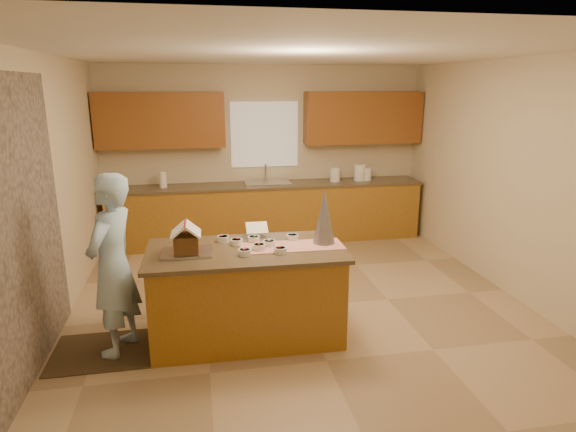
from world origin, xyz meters
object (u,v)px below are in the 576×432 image
(tinsel_tree, at_px, (324,216))
(boy, at_px, (113,265))
(island_base, at_px, (247,295))
(gingerbread_house, at_px, (186,240))

(tinsel_tree, height_order, boy, boy)
(island_base, bearing_deg, boy, -176.27)
(gingerbread_house, bearing_deg, tinsel_tree, 3.23)
(island_base, distance_m, gingerbread_house, 0.81)
(island_base, relative_size, boy, 1.06)
(island_base, bearing_deg, gingerbread_house, -174.81)
(boy, bearing_deg, island_base, 114.67)
(island_base, height_order, boy, boy)
(island_base, xyz_separation_m, gingerbread_house, (-0.54, -0.04, 0.60))
(tinsel_tree, xyz_separation_m, boy, (-1.96, -0.09, -0.33))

